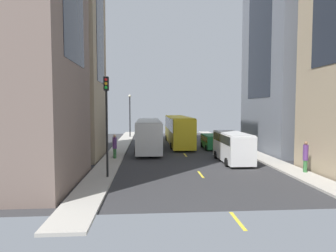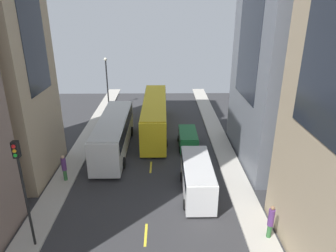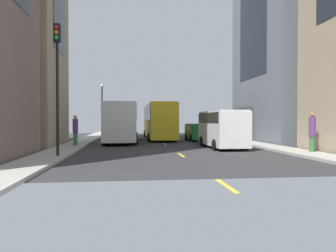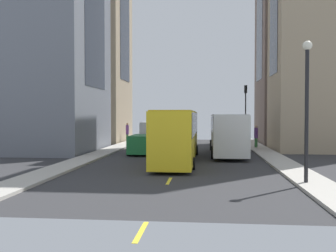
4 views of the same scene
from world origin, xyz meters
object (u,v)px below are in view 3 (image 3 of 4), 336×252
Objects in this scene: streetcar_yellow at (158,119)px; city_bus_white at (121,120)px; car_green_0 at (197,131)px; pedestrian_waiting_curb at (75,129)px; traffic_light_near_corner at (57,65)px; pedestrian_crossing_mid at (312,131)px; delivery_van_white at (222,126)px.

city_bus_white is at bearing -127.58° from streetcar_yellow.
car_green_0 is 12.04m from pedestrian_waiting_curb.
pedestrian_waiting_curb is at bearing 92.48° from traffic_light_near_corner.
streetcar_yellow is at bearing 128.42° from car_green_0.
traffic_light_near_corner reaches higher than pedestrian_crossing_mid.
pedestrian_waiting_curb is at bearing 4.22° from pedestrian_crossing_mid.
city_bus_white is at bearing 77.58° from traffic_light_near_corner.
streetcar_yellow is at bearing 79.11° from pedestrian_waiting_curb.
city_bus_white is 5.16× the size of pedestrian_crossing_mid.
city_bus_white reaches higher than pedestrian_waiting_curb.
streetcar_yellow reaches higher than city_bus_white.
city_bus_white reaches higher than delivery_van_white.
car_green_0 is at bearing 90.32° from delivery_van_white.
delivery_van_white is at bearing -74.56° from streetcar_yellow.
streetcar_yellow reaches higher than delivery_van_white.
streetcar_yellow is 5.55m from car_green_0.
pedestrian_waiting_curb reaches higher than car_green_0.
city_bus_white is 16.52m from pedestrian_crossing_mid.
pedestrian_crossing_mid is (11.04, -12.27, -0.68)m from city_bus_white.
traffic_light_near_corner reaches higher than delivery_van_white.
streetcar_yellow is (3.79, 4.92, 0.12)m from city_bus_white.
delivery_van_white reaches higher than car_green_0.
pedestrian_crossing_mid is at bearing 1.69° from traffic_light_near_corner.
city_bus_white is 1.89× the size of delivery_van_white.
delivery_van_white is 2.72× the size of pedestrian_crossing_mid.
delivery_van_white is 6.15m from pedestrian_crossing_mid.
delivery_van_white is at bearing -89.68° from car_green_0.
pedestrian_crossing_mid is (3.83, -4.81, -0.19)m from delivery_van_white.
delivery_van_white is 2.79× the size of pedestrian_waiting_curb.
pedestrian_waiting_curb is (-10.26, -6.28, 0.34)m from car_green_0.
delivery_van_white is 1.44× the size of car_green_0.
city_bus_white is 1.73× the size of traffic_light_near_corner.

